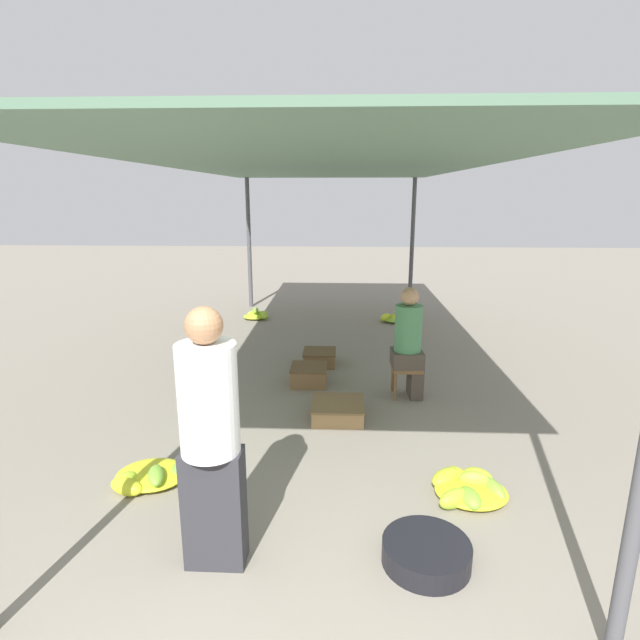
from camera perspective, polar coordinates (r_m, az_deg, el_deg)
name	(u,v)px	position (r m, az deg, el deg)	size (l,w,h in m)	color
canopy_post_back_left	(249,244)	(10.11, -8.10, 8.59)	(0.08, 0.08, 2.54)	#4C4C51
canopy_post_back_right	(412,245)	(10.03, 10.48, 8.46)	(0.08, 0.08, 2.54)	#4C4C51
canopy_tarp	(322,165)	(6.00, 0.28, 17.29)	(3.62, 8.21, 0.04)	#567A60
vendor_foreground	(210,437)	(3.08, -12.41, -12.97)	(0.37, 0.35, 1.65)	#2D2D33
stool	(406,372)	(5.75, 9.84, -5.83)	(0.34, 0.34, 0.36)	brown
vendor_seated	(409,342)	(5.64, 10.17, -2.45)	(0.36, 0.36, 1.26)	#4C4238
basin_black	(426,553)	(3.50, 12.05, -24.57)	(0.56, 0.56, 0.14)	black
banana_pile_left_0	(148,476)	(4.38, -19.03, -16.53)	(0.57, 0.56, 0.17)	#76B337
banana_pile_left_1	(257,315)	(9.26, -7.22, 0.56)	(0.51, 0.47, 0.22)	#AAC82E
banana_pile_right_0	(469,488)	(4.18, 16.63, -17.91)	(0.60, 0.59, 0.18)	#80B835
banana_pile_right_1	(396,318)	(9.08, 8.73, 0.24)	(0.64, 0.51, 0.24)	#CBD528
crate_near	(309,375)	(6.08, -1.25, -6.31)	(0.44, 0.44, 0.22)	brown
crate_mid	(320,357)	(6.75, -0.05, -4.30)	(0.44, 0.44, 0.19)	brown
crate_far	(338,410)	(5.21, 2.05, -10.26)	(0.53, 0.53, 0.17)	#9E7A4C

